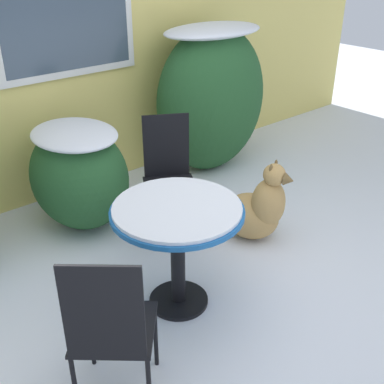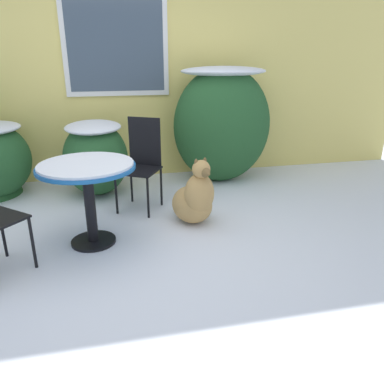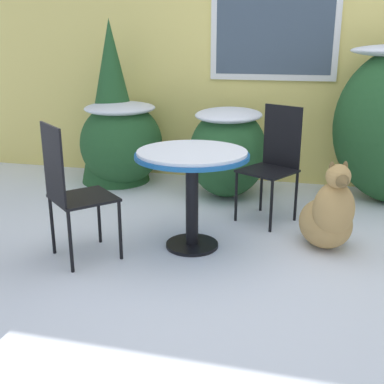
% 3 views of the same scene
% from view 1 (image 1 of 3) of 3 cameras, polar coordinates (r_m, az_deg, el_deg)
% --- Properties ---
extents(ground_plane, '(16.00, 16.00, 0.00)m').
position_cam_1_polar(ground_plane, '(3.35, 6.81, -12.07)').
color(ground_plane, white).
extents(house_wall, '(8.00, 0.10, 2.67)m').
position_cam_1_polar(house_wall, '(4.41, -14.19, 16.87)').
color(house_wall, '#E5D16B').
rests_on(house_wall, ground_plane).
extents(shrub_middle, '(0.74, 0.92, 0.85)m').
position_cam_1_polar(shrub_middle, '(3.98, -13.27, 2.20)').
color(shrub_middle, '#235128').
rests_on(shrub_middle, ground_plane).
extents(shrub_right, '(1.25, 0.75, 1.44)m').
position_cam_1_polar(shrub_right, '(4.84, 2.37, 11.28)').
color(shrub_right, '#235128').
rests_on(shrub_right, ground_plane).
extents(patio_table, '(0.81, 0.81, 0.73)m').
position_cam_1_polar(patio_table, '(2.93, -1.74, -3.96)').
color(patio_table, black).
rests_on(patio_table, ground_plane).
extents(patio_chair_near_table, '(0.54, 0.54, 0.96)m').
position_cam_1_polar(patio_chair_near_table, '(3.76, -2.78, 2.25)').
color(patio_chair_near_table, black).
rests_on(patio_chair_near_table, ground_plane).
extents(patio_chair_far_side, '(0.55, 0.55, 0.96)m').
position_cam_1_polar(patio_chair_far_side, '(2.38, -9.61, -15.59)').
color(patio_chair_far_side, black).
rests_on(patio_chair_far_side, ground_plane).
extents(dog, '(0.50, 0.63, 0.69)m').
position_cam_1_polar(dog, '(3.81, 7.74, -2.10)').
color(dog, tan).
rests_on(dog, ground_plane).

